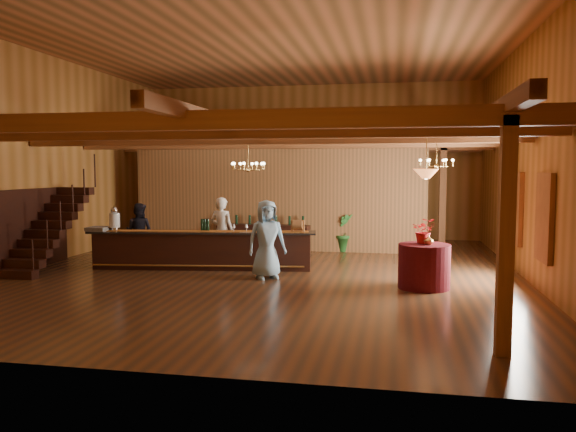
% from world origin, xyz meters
% --- Properties ---
extents(floor, '(14.00, 14.00, 0.00)m').
position_xyz_m(floor, '(0.00, 0.00, 0.00)').
color(floor, '#3F2A1B').
rests_on(floor, ground).
extents(ceiling, '(14.00, 14.00, 0.00)m').
position_xyz_m(ceiling, '(0.00, 0.00, 5.50)').
color(ceiling, '#B2673C').
rests_on(ceiling, wall_back).
extents(wall_back, '(12.00, 0.10, 5.50)m').
position_xyz_m(wall_back, '(0.00, 7.00, 2.75)').
color(wall_back, '#A96D34').
rests_on(wall_back, floor).
extents(wall_front, '(12.00, 0.10, 5.50)m').
position_xyz_m(wall_front, '(0.00, -7.00, 2.75)').
color(wall_front, '#A96D34').
rests_on(wall_front, floor).
extents(wall_left, '(0.10, 14.00, 5.50)m').
position_xyz_m(wall_left, '(-6.00, 0.00, 2.75)').
color(wall_left, '#A96D34').
rests_on(wall_left, floor).
extents(wall_right, '(0.10, 14.00, 5.50)m').
position_xyz_m(wall_right, '(6.00, 0.00, 2.75)').
color(wall_right, '#A96D34').
rests_on(wall_right, floor).
extents(beam_grid, '(11.90, 13.90, 0.39)m').
position_xyz_m(beam_grid, '(0.00, 0.51, 3.24)').
color(beam_grid, '#96562B').
rests_on(beam_grid, wall_left).
extents(support_posts, '(9.20, 10.20, 3.20)m').
position_xyz_m(support_posts, '(0.00, -0.50, 1.60)').
color(support_posts, '#96562B').
rests_on(support_posts, floor).
extents(partition_wall, '(9.00, 0.18, 3.10)m').
position_xyz_m(partition_wall, '(-0.50, 3.50, 1.55)').
color(partition_wall, '#905B32').
rests_on(partition_wall, floor).
extents(window_right_front, '(0.12, 1.05, 1.75)m').
position_xyz_m(window_right_front, '(5.95, -1.60, 1.55)').
color(window_right_front, white).
rests_on(window_right_front, wall_right).
extents(window_right_back, '(0.12, 1.05, 1.75)m').
position_xyz_m(window_right_back, '(5.95, 1.00, 1.55)').
color(window_right_back, white).
rests_on(window_right_back, wall_right).
extents(staircase, '(1.00, 2.80, 2.00)m').
position_xyz_m(staircase, '(-5.45, -0.74, 1.00)').
color(staircase, black).
rests_on(staircase, floor).
extents(backroom_boxes, '(4.10, 0.60, 1.10)m').
position_xyz_m(backroom_boxes, '(-0.29, 5.50, 0.53)').
color(backroom_boxes, black).
rests_on(backroom_boxes, floor).
extents(tasting_bar, '(5.72, 1.46, 0.96)m').
position_xyz_m(tasting_bar, '(-1.67, -0.02, 0.48)').
color(tasting_bar, black).
rests_on(tasting_bar, floor).
extents(beverage_dispenser, '(0.26, 0.26, 0.60)m').
position_xyz_m(beverage_dispenser, '(-3.89, -0.27, 1.23)').
color(beverage_dispenser, silver).
rests_on(beverage_dispenser, tasting_bar).
extents(glass_rack_tray, '(0.50, 0.50, 0.10)m').
position_xyz_m(glass_rack_tray, '(-4.25, -0.41, 1.00)').
color(glass_rack_tray, gray).
rests_on(glass_rack_tray, tasting_bar).
extents(raffle_drum, '(0.34, 0.24, 0.30)m').
position_xyz_m(raffle_drum, '(0.71, 0.26, 1.12)').
color(raffle_drum, brown).
rests_on(raffle_drum, tasting_bar).
extents(bar_bottle_0, '(0.07, 0.07, 0.30)m').
position_xyz_m(bar_bottle_0, '(-1.70, 0.09, 1.10)').
color(bar_bottle_0, black).
rests_on(bar_bottle_0, tasting_bar).
extents(bar_bottle_1, '(0.07, 0.07, 0.30)m').
position_xyz_m(bar_bottle_1, '(-1.63, 0.10, 1.10)').
color(bar_bottle_1, black).
rests_on(bar_bottle_1, tasting_bar).
extents(bar_bottle_2, '(0.07, 0.07, 0.30)m').
position_xyz_m(bar_bottle_2, '(-1.63, 0.10, 1.10)').
color(bar_bottle_2, black).
rests_on(bar_bottle_2, tasting_bar).
extents(bar_bottle_3, '(0.07, 0.07, 0.30)m').
position_xyz_m(bar_bottle_3, '(-1.56, 0.11, 1.10)').
color(bar_bottle_3, black).
rests_on(bar_bottle_3, tasting_bar).
extents(backbar_shelf, '(2.91, 0.74, 0.81)m').
position_xyz_m(backbar_shelf, '(-0.87, 3.22, 0.40)').
color(backbar_shelf, black).
rests_on(backbar_shelf, floor).
extents(round_table, '(1.08, 1.08, 0.93)m').
position_xyz_m(round_table, '(3.68, -1.33, 0.47)').
color(round_table, '#47090D').
rests_on(round_table, floor).
extents(chandelier_left, '(0.80, 0.80, 0.79)m').
position_xyz_m(chandelier_left, '(-0.38, -0.33, 2.57)').
color(chandelier_left, tan).
rests_on(chandelier_left, beam_grid).
extents(chandelier_right, '(0.80, 0.80, 0.70)m').
position_xyz_m(chandelier_right, '(4.03, 0.79, 2.65)').
color(chandelier_right, tan).
rests_on(chandelier_right, beam_grid).
extents(pendant_lamp, '(0.52, 0.52, 0.90)m').
position_xyz_m(pendant_lamp, '(3.68, -1.33, 2.40)').
color(pendant_lamp, tan).
rests_on(pendant_lamp, beam_grid).
extents(bartender, '(0.71, 0.52, 1.77)m').
position_xyz_m(bartender, '(-1.36, 0.65, 0.89)').
color(bartender, white).
rests_on(bartender, floor).
extents(staff_second, '(0.79, 0.63, 1.57)m').
position_xyz_m(staff_second, '(-3.76, 0.83, 0.79)').
color(staff_second, black).
rests_on(staff_second, floor).
extents(guest, '(1.05, 0.93, 1.80)m').
position_xyz_m(guest, '(0.20, -0.91, 0.90)').
color(guest, '#8CB9D6').
rests_on(guest, floor).
extents(floor_plant, '(0.68, 0.57, 1.15)m').
position_xyz_m(floor_plant, '(1.61, 3.55, 0.57)').
color(floor_plant, '#246423').
rests_on(floor_plant, floor).
extents(table_flowers, '(0.50, 0.44, 0.54)m').
position_xyz_m(table_flowers, '(3.67, -1.23, 1.20)').
color(table_flowers, red).
rests_on(table_flowers, round_table).
extents(table_vase, '(0.18, 0.18, 0.32)m').
position_xyz_m(table_vase, '(3.75, -1.42, 1.09)').
color(table_vase, tan).
rests_on(table_vase, round_table).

